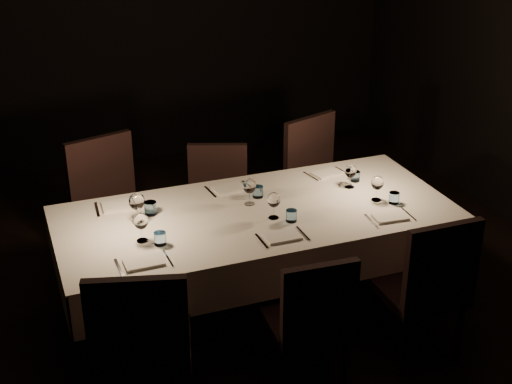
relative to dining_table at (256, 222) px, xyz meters
name	(u,v)px	position (x,y,z in m)	size (l,w,h in m)	color
room	(256,101)	(0.00, 0.00, 0.81)	(5.01, 6.01, 3.01)	black
dining_table	(256,222)	(0.00, 0.00, 0.00)	(2.52, 1.12, 0.76)	black
chair_near_left	(142,344)	(-0.93, -0.82, -0.13)	(0.61, 0.61, 1.03)	black
place_setting_near_left	(146,238)	(-0.76, -0.22, 0.14)	(0.32, 0.40, 0.18)	silver
chair_near_center	(311,318)	(0.01, -0.84, -0.19)	(0.45, 0.45, 0.89)	black
place_setting_near_center	(280,215)	(0.08, -0.22, 0.14)	(0.31, 0.40, 0.17)	silver
chair_near_right	(427,283)	(0.77, -0.82, -0.15)	(0.47, 0.47, 0.98)	black
place_setting_near_right	(385,197)	(0.81, -0.22, 0.14)	(0.31, 0.40, 0.17)	silver
chair_far_left	(111,204)	(-0.79, 0.84, -0.12)	(0.61, 0.61, 1.04)	black
place_setting_far_left	(135,204)	(-0.73, 0.22, 0.15)	(0.36, 0.42, 0.20)	silver
chair_far_center	(218,201)	(-0.02, 0.75, -0.18)	(0.56, 0.56, 0.91)	black
place_setting_far_center	(245,188)	(0.01, 0.22, 0.14)	(0.33, 0.40, 0.18)	silver
chair_far_right	(320,178)	(0.81, 0.74, -0.13)	(0.63, 0.63, 1.03)	black
place_setting_far_right	(344,173)	(0.74, 0.22, 0.14)	(0.32, 0.39, 0.17)	silver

